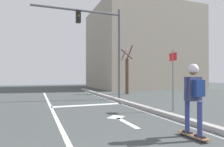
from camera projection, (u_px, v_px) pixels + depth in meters
lane_line_center at (56, 118)px, 6.49m from camera, size 0.12×20.00×0.01m
lane_line_curbside at (144, 112)px, 7.67m from camera, size 0.12×20.00×0.01m
stop_bar at (89, 105)px, 9.35m from camera, size 3.43×0.40×0.01m
lane_arrow_stem at (127, 123)px, 5.87m from camera, size 0.16×1.40×0.01m
lane_arrow_head at (116, 117)px, 6.67m from camera, size 0.71×0.71×0.01m
curb_strip at (150, 109)px, 7.76m from camera, size 0.24×24.00×0.14m
skateboard at (193, 135)px, 4.43m from camera, size 0.25×0.79×0.08m
skater at (194, 90)px, 4.42m from camera, size 0.44×0.60×1.57m
traffic_signal_mast at (101, 36)px, 11.17m from camera, size 4.87×0.34×5.19m
street_sign_post at (173, 72)px, 7.77m from camera, size 0.07×0.44×2.37m
roadside_tree at (127, 73)px, 14.90m from camera, size 1.04×1.03×3.67m
building_block at (141, 49)px, 23.31m from camera, size 10.83×9.37×8.82m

